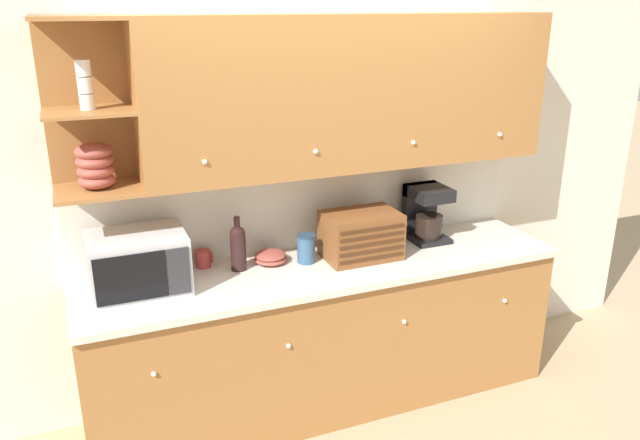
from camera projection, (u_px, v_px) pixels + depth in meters
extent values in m
plane|color=tan|center=(308.00, 372.00, 4.18)|extent=(24.00, 24.00, 0.00)
cube|color=silver|center=(304.00, 185.00, 3.77)|extent=(5.19, 0.06, 2.60)
cube|color=#A36B38|center=(326.00, 337.00, 3.76)|extent=(2.79, 0.63, 0.88)
cube|color=silver|center=(327.00, 268.00, 3.59)|extent=(2.81, 0.66, 0.04)
sphere|color=white|center=(154.00, 374.00, 3.04)|extent=(0.03, 0.03, 0.03)
sphere|color=white|center=(289.00, 346.00, 3.29)|extent=(0.03, 0.03, 0.03)
sphere|color=white|center=(404.00, 322.00, 3.54)|extent=(0.03, 0.03, 0.03)
sphere|color=white|center=(505.00, 301.00, 3.79)|extent=(0.03, 0.03, 0.03)
cube|color=silver|center=(307.00, 205.00, 3.78)|extent=(2.79, 0.01, 0.53)
cube|color=#A36B38|center=(352.00, 93.00, 3.47)|extent=(2.37, 0.36, 0.84)
cube|color=#A36B38|center=(86.00, 103.00, 3.13)|extent=(0.42, 0.02, 0.84)
cube|color=#A36B38|center=(98.00, 190.00, 3.11)|extent=(0.42, 0.36, 0.02)
cube|color=#A36B38|center=(88.00, 111.00, 2.98)|extent=(0.42, 0.36, 0.02)
cube|color=#A36B38|center=(77.00, 18.00, 2.84)|extent=(0.42, 0.36, 0.02)
sphere|color=white|center=(205.00, 162.00, 3.08)|extent=(0.03, 0.03, 0.03)
sphere|color=white|center=(316.00, 152.00, 3.29)|extent=(0.03, 0.03, 0.03)
sphere|color=white|center=(413.00, 142.00, 3.50)|extent=(0.03, 0.03, 0.03)
sphere|color=white|center=(500.00, 134.00, 3.71)|extent=(0.03, 0.03, 0.03)
ellipsoid|color=#9E473D|center=(97.00, 180.00, 3.10)|extent=(0.18, 0.18, 0.08)
ellipsoid|color=#9E473D|center=(96.00, 171.00, 3.08)|extent=(0.18, 0.18, 0.08)
ellipsoid|color=#9E473D|center=(94.00, 161.00, 3.06)|extent=(0.18, 0.18, 0.08)
ellipsoid|color=#9E473D|center=(93.00, 151.00, 3.05)|extent=(0.18, 0.18, 0.08)
cylinder|color=silver|center=(87.00, 102.00, 2.97)|extent=(0.07, 0.07, 0.08)
cylinder|color=silver|center=(85.00, 85.00, 2.94)|extent=(0.07, 0.07, 0.08)
cylinder|color=silver|center=(83.00, 68.00, 2.92)|extent=(0.07, 0.07, 0.08)
cube|color=silver|center=(138.00, 263.00, 3.23)|extent=(0.49, 0.37, 0.31)
cube|color=black|center=(131.00, 278.00, 3.04)|extent=(0.35, 0.01, 0.25)
cube|color=#2D2D33|center=(179.00, 271.00, 3.13)|extent=(0.11, 0.01, 0.25)
cylinder|color=#B73D38|center=(203.00, 259.00, 3.55)|extent=(0.09, 0.09, 0.10)
torus|color=#B73D38|center=(211.00, 257.00, 3.57)|extent=(0.01, 0.07, 0.07)
cylinder|color=black|center=(238.00, 252.00, 3.49)|extent=(0.09, 0.09, 0.22)
sphere|color=black|center=(237.00, 234.00, 3.46)|extent=(0.09, 0.09, 0.09)
cylinder|color=black|center=(237.00, 223.00, 3.44)|extent=(0.03, 0.03, 0.07)
ellipsoid|color=#9E473D|center=(271.00, 259.00, 3.62)|extent=(0.19, 0.19, 0.04)
ellipsoid|color=#9E473D|center=(271.00, 255.00, 3.61)|extent=(0.18, 0.18, 0.04)
cylinder|color=#33567A|center=(306.00, 249.00, 3.60)|extent=(0.10, 0.10, 0.16)
cylinder|color=navy|center=(306.00, 236.00, 3.57)|extent=(0.11, 0.11, 0.01)
cube|color=brown|center=(361.00, 235.00, 3.66)|extent=(0.44, 0.30, 0.28)
cube|color=#432713|center=(372.00, 258.00, 3.56)|extent=(0.40, 0.01, 0.02)
cube|color=#432713|center=(372.00, 251.00, 3.54)|extent=(0.40, 0.01, 0.02)
cube|color=#432713|center=(372.00, 244.00, 3.53)|extent=(0.40, 0.01, 0.02)
cube|color=#432713|center=(373.00, 237.00, 3.51)|extent=(0.40, 0.01, 0.02)
cube|color=#432713|center=(373.00, 229.00, 3.50)|extent=(0.40, 0.01, 0.02)
cylinder|color=silver|center=(400.00, 243.00, 3.91)|extent=(0.07, 0.07, 0.01)
cylinder|color=silver|center=(401.00, 237.00, 3.90)|extent=(0.01, 0.01, 0.07)
ellipsoid|color=silver|center=(401.00, 224.00, 3.87)|extent=(0.07, 0.07, 0.11)
cube|color=black|center=(426.00, 237.00, 3.97)|extent=(0.23, 0.26, 0.03)
cylinder|color=black|center=(429.00, 226.00, 3.92)|extent=(0.17, 0.17, 0.14)
cube|color=black|center=(419.00, 209.00, 4.00)|extent=(0.23, 0.06, 0.35)
cube|color=black|center=(429.00, 193.00, 3.87)|extent=(0.23, 0.26, 0.08)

